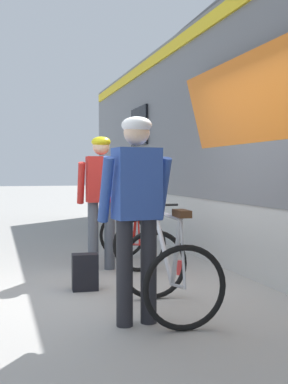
{
  "coord_description": "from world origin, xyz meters",
  "views": [
    {
      "loc": [
        -1.23,
        -4.85,
        1.3
      ],
      "look_at": [
        0.51,
        0.85,
        1.05
      ],
      "focal_mm": 45.41,
      "sensor_mm": 36.0,
      "label": 1
    }
  ],
  "objects_px": {
    "bicycle_near_red": "(131,236)",
    "bicycle_far_silver": "(168,270)",
    "backpack_on_platform": "(85,272)",
    "cyclist_near_in_red": "(101,190)",
    "cyclist_far_in_blue": "(137,201)",
    "water_bottle_near_the_bikes": "(179,268)"
  },
  "relations": [
    {
      "from": "cyclist_near_in_red",
      "to": "bicycle_near_red",
      "type": "distance_m",
      "value": 0.83
    },
    {
      "from": "bicycle_near_red",
      "to": "bicycle_far_silver",
      "type": "distance_m",
      "value": 2.38
    },
    {
      "from": "cyclist_far_in_blue",
      "to": "backpack_on_platform",
      "type": "bearing_deg",
      "value": 99.18
    },
    {
      "from": "cyclist_near_in_red",
      "to": "backpack_on_platform",
      "type": "distance_m",
      "value": 1.41
    },
    {
      "from": "cyclist_near_in_red",
      "to": "bicycle_far_silver",
      "type": "bearing_deg",
      "value": -85.54
    },
    {
      "from": "bicycle_far_silver",
      "to": "cyclist_far_in_blue",
      "type": "bearing_deg",
      "value": -148.93
    },
    {
      "from": "cyclist_near_in_red",
      "to": "water_bottle_near_the_bikes",
      "type": "relative_size",
      "value": 9.78
    },
    {
      "from": "bicycle_near_red",
      "to": "backpack_on_platform",
      "type": "xyz_separation_m",
      "value": [
        -0.87,
        -1.27,
        -0.2
      ]
    },
    {
      "from": "bicycle_near_red",
      "to": "water_bottle_near_the_bikes",
      "type": "xyz_separation_m",
      "value": [
        0.41,
        -0.83,
        -0.31
      ]
    },
    {
      "from": "cyclist_near_in_red",
      "to": "water_bottle_near_the_bikes",
      "type": "height_order",
      "value": "cyclist_near_in_red"
    },
    {
      "from": "cyclist_near_in_red",
      "to": "water_bottle_near_the_bikes",
      "type": "xyz_separation_m",
      "value": [
        0.87,
        -0.6,
        -0.96
      ]
    },
    {
      "from": "bicycle_near_red",
      "to": "water_bottle_near_the_bikes",
      "type": "bearing_deg",
      "value": -63.73
    },
    {
      "from": "bicycle_near_red",
      "to": "bicycle_far_silver",
      "type": "bearing_deg",
      "value": -97.21
    },
    {
      "from": "bicycle_near_red",
      "to": "water_bottle_near_the_bikes",
      "type": "relative_size",
      "value": 6.08
    },
    {
      "from": "water_bottle_near_the_bikes",
      "to": "bicycle_near_red",
      "type": "bearing_deg",
      "value": 116.27
    },
    {
      "from": "cyclist_far_in_blue",
      "to": "bicycle_far_silver",
      "type": "relative_size",
      "value": 1.58
    },
    {
      "from": "cyclist_far_in_blue",
      "to": "bicycle_near_red",
      "type": "xyz_separation_m",
      "value": [
        0.66,
        2.58,
        -0.65
      ]
    },
    {
      "from": "cyclist_near_in_red",
      "to": "bicycle_far_silver",
      "type": "relative_size",
      "value": 1.58
    },
    {
      "from": "bicycle_near_red",
      "to": "cyclist_far_in_blue",
      "type": "bearing_deg",
      "value": -104.31
    },
    {
      "from": "backpack_on_platform",
      "to": "cyclist_near_in_red",
      "type": "bearing_deg",
      "value": 73.1
    },
    {
      "from": "bicycle_near_red",
      "to": "backpack_on_platform",
      "type": "distance_m",
      "value": 1.55
    },
    {
      "from": "cyclist_near_in_red",
      "to": "cyclist_far_in_blue",
      "type": "bearing_deg",
      "value": -94.67
    }
  ]
}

